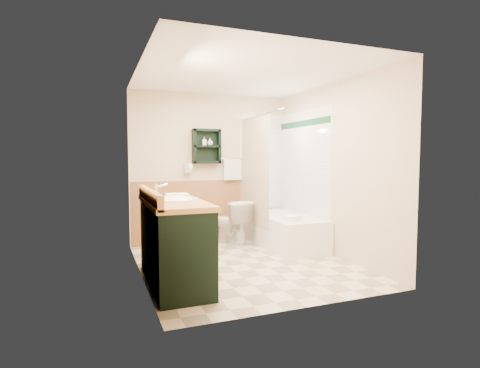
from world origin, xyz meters
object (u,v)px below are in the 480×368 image
object	(u,v)px
toilet	(231,223)
soap_bottle_a	(204,143)
vanity	(174,242)
bathtub	(285,231)
soap_bottle_b	(210,143)
vanity_book	(152,186)
wall_shelf	(207,146)
hair_dryer	(188,168)

from	to	relation	value
toilet	soap_bottle_a	bearing A→B (deg)	-54.43
vanity	soap_bottle_a	size ratio (longest dim) A/B	10.86
soap_bottle_a	bathtub	bearing A→B (deg)	-34.64
vanity	soap_bottle_b	distance (m)	2.34
bathtub	vanity_book	distance (m)	2.32
vanity	bathtub	size ratio (longest dim) A/B	0.96
wall_shelf	toilet	size ratio (longest dim) A/B	0.78
bathtub	soap_bottle_b	size ratio (longest dim) A/B	13.20
soap_bottle_b	soap_bottle_a	bearing A→B (deg)	180.00
wall_shelf	soap_bottle_b	world-z (taller)	wall_shelf
soap_bottle_a	soap_bottle_b	distance (m)	0.10
wall_shelf	bathtub	size ratio (longest dim) A/B	0.37
wall_shelf	bathtub	world-z (taller)	wall_shelf
wall_shelf	vanity	world-z (taller)	wall_shelf
wall_shelf	soap_bottle_a	world-z (taller)	wall_shelf
bathtub	soap_bottle_b	xyz separation A→B (m)	(-0.97, 0.74, 1.37)
wall_shelf	soap_bottle_b	size ratio (longest dim) A/B	4.84
hair_dryer	wall_shelf	bearing A→B (deg)	-4.76
hair_dryer	bathtub	distance (m)	1.81
vanity	vanity_book	bearing A→B (deg)	111.70
wall_shelf	soap_bottle_a	xyz separation A→B (m)	(-0.04, -0.01, 0.05)
bathtub	soap_bottle_b	distance (m)	1.83
vanity	toilet	xyz separation A→B (m)	(1.20, 1.52, -0.11)
toilet	vanity_book	bearing A→B (deg)	24.24
vanity	soap_bottle_a	xyz separation A→B (m)	(0.85, 1.81, 1.14)
toilet	vanity_book	size ratio (longest dim) A/B	2.90
vanity_book	soap_bottle_a	xyz separation A→B (m)	(1.02, 1.39, 0.56)
wall_shelf	vanity_book	xyz separation A→B (m)	(-1.06, -1.40, -0.52)
bathtub	vanity_book	size ratio (longest dim) A/B	6.15
bathtub	soap_bottle_a	distance (m)	1.87
vanity_book	hair_dryer	bearing A→B (deg)	35.76
vanity_book	soap_bottle_a	size ratio (longest dim) A/B	1.84
wall_shelf	vanity	xyz separation A→B (m)	(-0.89, -1.81, -1.09)
wall_shelf	vanity	distance (m)	2.30
toilet	vanity_book	distance (m)	1.89
vanity	soap_bottle_a	world-z (taller)	soap_bottle_a
hair_dryer	soap_bottle_a	bearing A→B (deg)	-6.62
soap_bottle_b	hair_dryer	bearing A→B (deg)	175.19
wall_shelf	hair_dryer	size ratio (longest dim) A/B	2.29
bathtub	toilet	xyz separation A→B (m)	(-0.72, 0.45, 0.10)
hair_dryer	soap_bottle_a	xyz separation A→B (m)	(0.26, -0.03, 0.40)
vanity	vanity_book	xyz separation A→B (m)	(-0.17, 0.41, 0.58)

